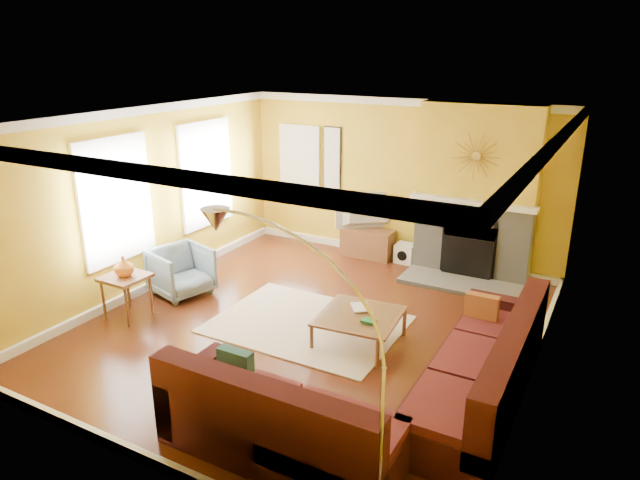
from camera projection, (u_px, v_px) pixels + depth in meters
The scene contains 27 objects.
floor at pixel (311, 326), 7.50m from camera, with size 5.50×6.00×0.02m, color #632B15.
ceiling at pixel (310, 117), 6.62m from camera, with size 5.50×6.00×0.02m, color white.
wall_back at pixel (399, 180), 9.56m from camera, with size 5.50×0.02×2.70m, color gold.
wall_front at pixel (125, 328), 4.56m from camera, with size 5.50×0.02×2.70m, color gold.
wall_left at pixel (146, 201), 8.31m from camera, with size 0.02×6.00×2.70m, color gold.
wall_right at pixel (546, 268), 5.81m from camera, with size 0.02×6.00×2.70m, color gold.
baseboard at pixel (311, 322), 7.48m from camera, with size 5.50×6.00×0.12m, color white, non-canonical shape.
crown_molding at pixel (310, 123), 6.64m from camera, with size 5.50×6.00×0.12m, color white, non-canonical shape.
window_left_near at pixel (205, 174), 9.33m from camera, with size 0.06×1.22×1.72m, color white.
window_left_far at pixel (115, 200), 7.75m from camera, with size 0.06×1.22×1.72m, color white.
window_back at pixel (300, 159), 10.32m from camera, with size 0.82×0.06×1.22m, color white.
wall_art at pixel (332, 159), 10.01m from camera, with size 0.34×0.04×1.14m, color white.
fireplace at pixel (476, 192), 8.77m from camera, with size 1.80×0.40×2.70m, color gray, non-canonical shape.
mantel at pixel (472, 202), 8.60m from camera, with size 1.92×0.22×0.08m, color white.
hearth at pixel (460, 284), 8.74m from camera, with size 1.80×0.70×0.06m, color gray.
sunburst at pixel (476, 156), 8.38m from camera, with size 0.70×0.04×0.70m, color olive, non-canonical shape.
rug at pixel (307, 324), 7.53m from camera, with size 2.40×1.80×0.02m, color beige.
sectional_sofa at pixel (376, 352), 5.98m from camera, with size 2.86×3.53×0.90m, color #3C1314, non-canonical shape.
coffee_table at pixel (359, 328), 7.03m from camera, with size 0.96×0.96×0.38m, color white, non-canonical shape.
media_console at pixel (368, 243), 9.89m from camera, with size 0.89×0.40×0.49m, color brown.
tv at pixel (369, 212), 9.71m from camera, with size 1.11×0.15×0.64m, color black.
subwoofer at pixel (405, 253), 9.66m from camera, with size 0.32×0.32×0.32m, color white.
armchair at pixel (181, 271), 8.35m from camera, with size 0.76×0.78×0.71m, color gray.
side_table at pixel (127, 296), 7.67m from camera, with size 0.54×0.54×0.59m, color brown, non-canonical shape.
vase at pixel (124, 266), 7.52m from camera, with size 0.26×0.26×0.28m, color orange.
book at pixel (352, 308), 7.11m from camera, with size 0.21×0.28×0.03m, color white.
arc_lamp at pixel (304, 374), 4.25m from camera, with size 1.47×0.36×2.35m, color silver, non-canonical shape.
Camera 1 is at (3.33, -5.84, 3.50)m, focal length 32.00 mm.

